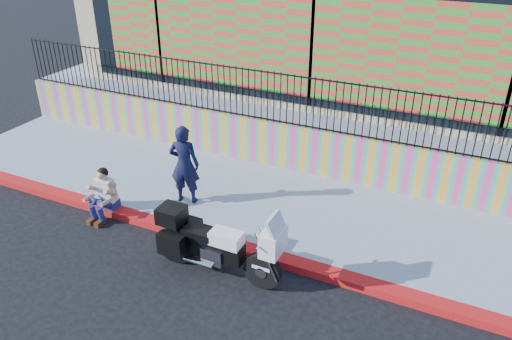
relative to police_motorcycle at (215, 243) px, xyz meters
The scene contains 10 objects.
ground 0.93m from the police_motorcycle, 99.34° to the left, with size 90.00×90.00×0.00m, color black.
red_curb 0.89m from the police_motorcycle, 99.34° to the left, with size 16.00×0.30×0.15m, color #AB0C1A.
sidewalk 2.41m from the police_motorcycle, 92.79° to the left, with size 16.00×3.00×0.15m, color gray.
mural_wall 3.95m from the police_motorcycle, 91.66° to the left, with size 16.00×0.20×1.10m, color #F3408A.
metal_fence 4.14m from the police_motorcycle, 91.66° to the left, with size 15.80×0.04×1.20m, color black, non-canonical shape.
elevated_platform 9.05m from the police_motorcycle, 90.73° to the left, with size 16.00×10.00×1.25m, color gray.
storefront_building 9.21m from the police_motorcycle, 90.74° to the left, with size 14.00×8.06×4.00m.
police_motorcycle is the anchor object (origin of this frame).
police_officer 2.32m from the police_motorcycle, 135.11° to the left, with size 0.62×0.41×1.71m, color black.
seated_man 2.97m from the police_motorcycle, behind, with size 0.54×0.71×1.06m.
Camera 1 is at (3.71, -6.64, 5.68)m, focal length 35.00 mm.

